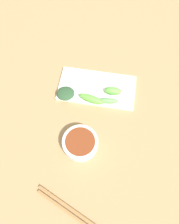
{
  "coord_description": "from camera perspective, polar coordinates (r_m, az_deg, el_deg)",
  "views": [
    {
      "loc": [
        -0.36,
        -0.07,
        0.78
      ],
      "look_at": [
        -0.02,
        -0.01,
        0.05
      ],
      "focal_mm": 35.91,
      "sensor_mm": 36.0,
      "label": 1
    }
  ],
  "objects": [
    {
      "name": "serving_plate",
      "position": [
        0.88,
        1.86,
        6.09
      ],
      "size": [
        0.15,
        0.29,
        0.01
      ],
      "primitive_type": "cube",
      "color": "white",
      "rests_on": "tabletop"
    },
    {
      "name": "chopsticks",
      "position": [
        0.75,
        -5.55,
        -23.49
      ],
      "size": [
        0.11,
        0.22,
        0.01
      ],
      "rotation": [
        0.0,
        0.0,
        -0.4
      ],
      "color": "olive",
      "rests_on": "tabletop"
    },
    {
      "name": "broccoli_stalk_2",
      "position": [
        0.85,
        6.02,
        5.33
      ],
      "size": [
        0.03,
        0.07,
        0.03
      ],
      "primitive_type": "ellipsoid",
      "rotation": [
        0.0,
        0.0,
        0.05
      ],
      "color": "#5EAD42",
      "rests_on": "serving_plate"
    },
    {
      "name": "broccoli_leafy_0",
      "position": [
        0.85,
        -6.12,
        4.74
      ],
      "size": [
        0.07,
        0.08,
        0.02
      ],
      "primitive_type": "ellipsoid",
      "rotation": [
        0.0,
        0.0,
        0.22
      ],
      "color": "#28472A",
      "rests_on": "serving_plate"
    },
    {
      "name": "sauce_bowl",
      "position": [
        0.77,
        -2.14,
        -7.95
      ],
      "size": [
        0.12,
        0.12,
        0.04
      ],
      "color": "white",
      "rests_on": "tabletop"
    },
    {
      "name": "broccoli_stalk_3",
      "position": [
        0.83,
        0.42,
        3.37
      ],
      "size": [
        0.05,
        0.1,
        0.03
      ],
      "primitive_type": "ellipsoid",
      "rotation": [
        0.0,
        0.0,
        -0.23
      ],
      "color": "#5BA73D",
      "rests_on": "serving_plate"
    },
    {
      "name": "tabletop",
      "position": [
        0.85,
        -0.55,
        0.46
      ],
      "size": [
        2.1,
        2.1,
        0.02
      ],
      "primitive_type": "cube",
      "color": "#96764E",
      "rests_on": "ground"
    },
    {
      "name": "broccoli_stalk_1",
      "position": [
        0.83,
        4.91,
        2.83
      ],
      "size": [
        0.03,
        0.08,
        0.02
      ],
      "primitive_type": "ellipsoid",
      "rotation": [
        0.0,
        0.0,
        0.12
      ],
      "color": "#5FA253",
      "rests_on": "serving_plate"
    }
  ]
}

